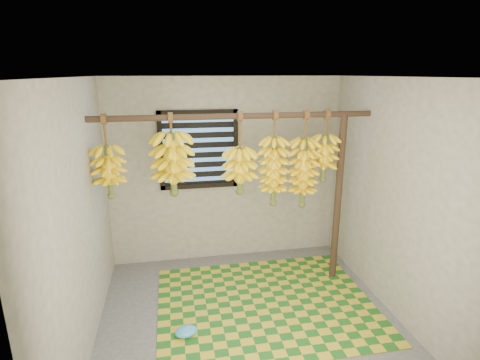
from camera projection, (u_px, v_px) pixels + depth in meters
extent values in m
cube|color=#4D4D4D|center=(250.00, 323.00, 3.79)|extent=(3.00, 3.00, 0.01)
cube|color=silver|center=(252.00, 77.00, 3.12)|extent=(3.00, 3.00, 0.01)
cube|color=slate|center=(226.00, 171.00, 4.88)|extent=(3.00, 0.01, 2.40)
cube|color=slate|center=(79.00, 224.00, 3.18)|extent=(0.01, 3.00, 2.40)
cube|color=slate|center=(398.00, 202.00, 3.73)|extent=(0.01, 3.00, 2.40)
cube|color=black|center=(199.00, 150.00, 4.71)|extent=(1.00, 0.04, 1.00)
cylinder|color=#3D2A1D|center=(237.00, 116.00, 3.89)|extent=(3.00, 0.06, 0.06)
cylinder|color=#3D2A1D|center=(338.00, 200.00, 4.39)|extent=(0.08, 0.08, 2.00)
cube|color=#1C5C1B|center=(265.00, 303.00, 4.09)|extent=(2.31, 1.85, 0.01)
ellipsoid|color=#3B9EDF|center=(186.00, 331.00, 3.57)|extent=(0.25, 0.21, 0.09)
cylinder|color=brown|center=(105.00, 132.00, 3.69)|extent=(0.02, 0.02, 0.32)
cylinder|color=#4C5923|center=(109.00, 170.00, 3.80)|extent=(0.05, 0.05, 0.51)
cylinder|color=brown|center=(171.00, 125.00, 3.79)|extent=(0.02, 0.02, 0.21)
cylinder|color=#4C5923|center=(173.00, 162.00, 3.90)|extent=(0.07, 0.07, 0.62)
cylinder|color=brown|center=(240.00, 132.00, 3.95)|extent=(0.02, 0.02, 0.40)
cylinder|color=#4C5923|center=(240.00, 169.00, 4.06)|extent=(0.06, 0.06, 0.46)
cylinder|color=brown|center=(275.00, 126.00, 4.00)|extent=(0.02, 0.02, 0.29)
cylinder|color=#4C5923|center=(274.00, 170.00, 4.13)|extent=(0.06, 0.06, 0.74)
cylinder|color=brown|center=(306.00, 127.00, 4.07)|extent=(0.02, 0.02, 0.31)
cylinder|color=#4C5923|center=(303.00, 171.00, 4.20)|extent=(0.06, 0.06, 0.75)
cylinder|color=brown|center=(326.00, 124.00, 4.10)|extent=(0.02, 0.02, 0.28)
cylinder|color=#4C5923|center=(324.00, 156.00, 4.20)|extent=(0.05, 0.05, 0.50)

